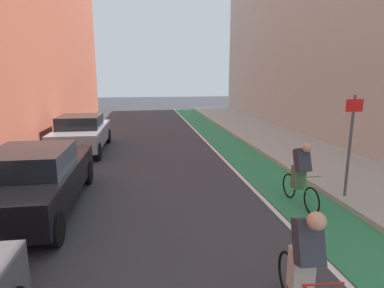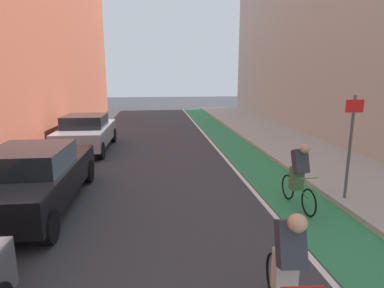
{
  "view_description": "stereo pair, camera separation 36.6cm",
  "coord_description": "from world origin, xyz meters",
  "px_view_note": "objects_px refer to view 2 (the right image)",
  "views": [
    {
      "loc": [
        -0.6,
        1.56,
        3.13
      ],
      "look_at": [
        0.87,
        10.86,
        1.1
      ],
      "focal_mm": 29.94,
      "sensor_mm": 36.0,
      "label": 1
    },
    {
      "loc": [
        -0.23,
        1.51,
        3.13
      ],
      "look_at": [
        0.87,
        10.86,
        1.1
      ],
      "focal_mm": 29.94,
      "sensor_mm": 36.0,
      "label": 2
    }
  ],
  "objects_px": {
    "cyclist_lead": "(288,265)",
    "parked_sedan_black": "(35,177)",
    "street_sign_post": "(351,138)",
    "cyclist_mid": "(299,173)",
    "parked_sedan_silver": "(87,132)"
  },
  "relations": [
    {
      "from": "cyclist_lead",
      "to": "street_sign_post",
      "type": "bearing_deg",
      "value": 49.88
    },
    {
      "from": "parked_sedan_silver",
      "to": "cyclist_lead",
      "type": "relative_size",
      "value": 2.54
    },
    {
      "from": "parked_sedan_black",
      "to": "cyclist_lead",
      "type": "xyz_separation_m",
      "value": [
        4.43,
        -4.24,
        0.06
      ]
    },
    {
      "from": "cyclist_lead",
      "to": "parked_sedan_black",
      "type": "bearing_deg",
      "value": 136.29
    },
    {
      "from": "cyclist_mid",
      "to": "street_sign_post",
      "type": "distance_m",
      "value": 1.52
    },
    {
      "from": "cyclist_lead",
      "to": "street_sign_post",
      "type": "height_order",
      "value": "street_sign_post"
    },
    {
      "from": "parked_sedan_black",
      "to": "street_sign_post",
      "type": "bearing_deg",
      "value": -4.41
    },
    {
      "from": "parked_sedan_black",
      "to": "cyclist_lead",
      "type": "bearing_deg",
      "value": -43.71
    },
    {
      "from": "parked_sedan_black",
      "to": "cyclist_lead",
      "type": "relative_size",
      "value": 2.73
    },
    {
      "from": "parked_sedan_black",
      "to": "cyclist_lead",
      "type": "distance_m",
      "value": 6.13
    },
    {
      "from": "parked_sedan_silver",
      "to": "cyclist_lead",
      "type": "height_order",
      "value": "cyclist_lead"
    },
    {
      "from": "cyclist_mid",
      "to": "street_sign_post",
      "type": "height_order",
      "value": "street_sign_post"
    },
    {
      "from": "parked_sedan_black",
      "to": "cyclist_mid",
      "type": "distance_m",
      "value": 6.27
    },
    {
      "from": "cyclist_lead",
      "to": "cyclist_mid",
      "type": "bearing_deg",
      "value": 63.37
    },
    {
      "from": "parked_sedan_silver",
      "to": "cyclist_mid",
      "type": "bearing_deg",
      "value": -47.23
    }
  ]
}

